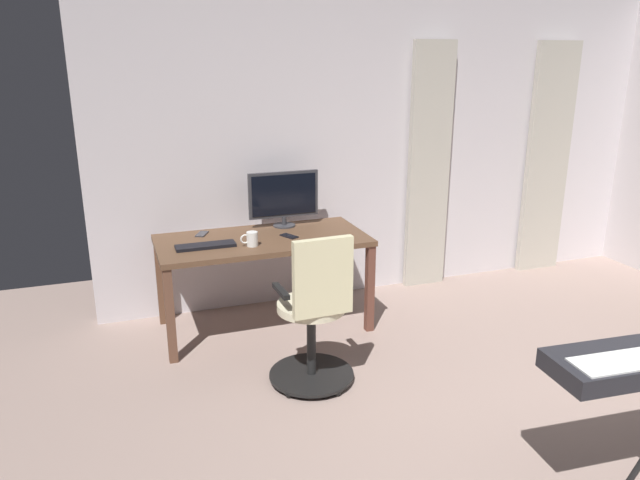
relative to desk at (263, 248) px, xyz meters
name	(u,v)px	position (x,y,z in m)	size (l,w,h in m)	color
back_room_partition	(392,146)	(-1.33, -0.53, 0.64)	(5.16, 0.10, 2.58)	silver
curtain_left_panel	(547,160)	(-2.93, -0.42, 0.44)	(0.46, 0.06, 2.19)	#BCB7A8
curtain_right_panel	(429,168)	(-1.65, -0.42, 0.44)	(0.39, 0.06, 2.19)	#BCB7A8
desk	(263,248)	(0.00, 0.00, 0.00)	(1.58, 0.75, 0.73)	brown
office_chair	(315,317)	(-0.09, 0.96, -0.17)	(0.56, 0.56, 1.04)	black
computer_monitor	(284,196)	(-0.25, -0.26, 0.33)	(0.57, 0.18, 0.45)	#333338
computer_keyboard	(206,246)	(0.44, 0.09, 0.10)	(0.43, 0.13, 0.02)	black
cell_phone_face_up	(289,236)	(-0.20, 0.04, 0.09)	(0.07, 0.14, 0.01)	black
cell_phone_by_monitor	(202,234)	(0.42, -0.24, 0.09)	(0.07, 0.14, 0.01)	#333338
mug_coffee	(252,239)	(0.12, 0.17, 0.14)	(0.13, 0.08, 0.11)	white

